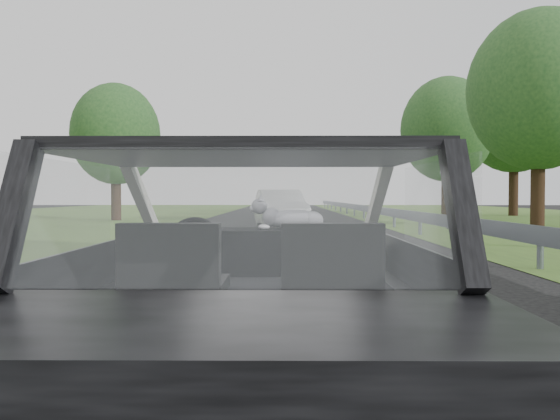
{
  "coord_description": "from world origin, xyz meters",
  "views": [
    {
      "loc": [
        0.16,
        -3.06,
        1.22
      ],
      "look_at": [
        0.14,
        0.56,
        1.13
      ],
      "focal_mm": 35.0,
      "sensor_mm": 36.0,
      "label": 1
    }
  ],
  "objects_px": {
    "subject_car": "(255,284)",
    "highway_sign": "(448,193)",
    "cat": "(294,218)",
    "other_car": "(280,209)"
  },
  "relations": [
    {
      "from": "subject_car",
      "to": "highway_sign",
      "type": "bearing_deg",
      "value": 69.96
    },
    {
      "from": "subject_car",
      "to": "cat",
      "type": "height_order",
      "value": "subject_car"
    },
    {
      "from": "other_car",
      "to": "highway_sign",
      "type": "xyz_separation_m",
      "value": [
        6.1,
        -0.61,
        0.59
      ]
    },
    {
      "from": "cat",
      "to": "other_car",
      "type": "bearing_deg",
      "value": 90.56
    },
    {
      "from": "subject_car",
      "to": "highway_sign",
      "type": "xyz_separation_m",
      "value": [
        6.11,
        16.76,
        0.59
      ]
    },
    {
      "from": "other_car",
      "to": "cat",
      "type": "bearing_deg",
      "value": -97.98
    },
    {
      "from": "highway_sign",
      "to": "cat",
      "type": "bearing_deg",
      "value": -126.12
    },
    {
      "from": "subject_car",
      "to": "highway_sign",
      "type": "distance_m",
      "value": 17.85
    },
    {
      "from": "subject_car",
      "to": "cat",
      "type": "xyz_separation_m",
      "value": [
        0.23,
        0.57,
        0.35
      ]
    },
    {
      "from": "subject_car",
      "to": "highway_sign",
      "type": "relative_size",
      "value": 1.52
    }
  ]
}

